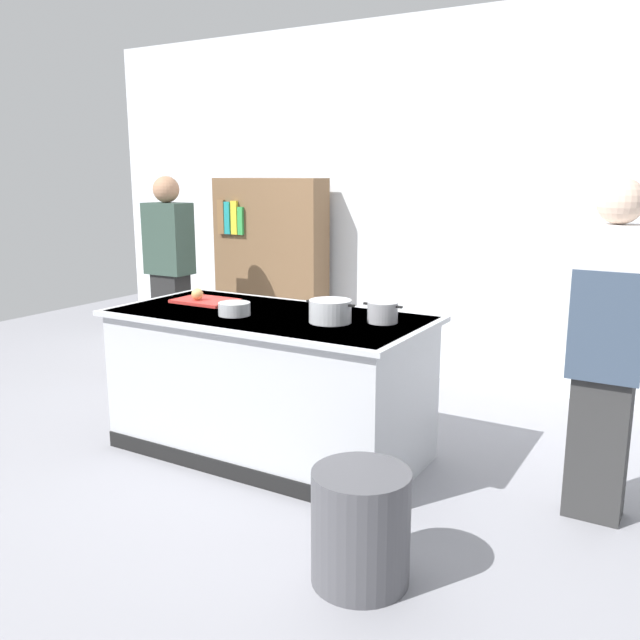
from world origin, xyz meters
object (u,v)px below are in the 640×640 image
sauce_pan (383,312)px  person_guest (170,272)px  bookshelf (271,271)px  mixing_bowl (234,309)px  onion (197,294)px  trash_bin (361,527)px  stock_pot (330,311)px  person_chef (607,345)px

sauce_pan → person_guest: (-2.40, 0.83, -0.05)m
person_guest → bookshelf: bearing=154.5°
sauce_pan → mixing_bowl: sauce_pan is taller
onion → sauce_pan: bearing=3.6°
onion → trash_bin: size_ratio=0.16×
stock_pot → person_guest: bearing=155.4°
sauce_pan → trash_bin: (0.42, -1.08, -0.71)m
trash_bin → onion: bearing=150.1°
person_guest → bookshelf: 0.96m
bookshelf → stock_pot: bearing=-47.4°
onion → trash_bin: 2.12m
mixing_bowl → person_guest: size_ratio=0.11×
onion → person_guest: (-1.09, 0.91, -0.05)m
person_chef → person_guest: 3.68m
person_guest → bookshelf: (0.46, 0.84, -0.06)m
person_guest → bookshelf: person_guest is taller
trash_bin → person_guest: 3.46m
sauce_pan → stock_pot: bearing=-150.5°
onion → stock_pot: size_ratio=0.25×
stock_pot → person_chef: bearing=7.7°
stock_pot → mixing_bowl: bearing=-168.5°
onion → person_chef: 2.51m
onion → person_guest: person_guest is taller
person_guest → person_chef: bearing=80.8°
trash_bin → bookshelf: bookshelf is taller
onion → person_chef: size_ratio=0.05×
mixing_bowl → bookshelf: (-1.08, 1.94, -0.09)m
sauce_pan → person_chef: person_chef is taller
stock_pot → trash_bin: size_ratio=0.61×
mixing_bowl → person_chef: 2.08m
onion → stock_pot: stock_pot is taller
onion → sauce_pan: 1.31m
person_chef → onion: bearing=89.8°
onion → person_chef: (2.51, 0.13, -0.05)m
sauce_pan → bookshelf: size_ratio=0.14×
trash_bin → stock_pot: bearing=126.2°
person_guest → sauce_pan: bearing=74.0°
onion → trash_bin: onion is taller
stock_pot → person_chef: person_chef is taller
stock_pot → sauce_pan: size_ratio=1.29×
trash_bin → sauce_pan: bearing=111.3°
trash_bin → bookshelf: 3.67m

